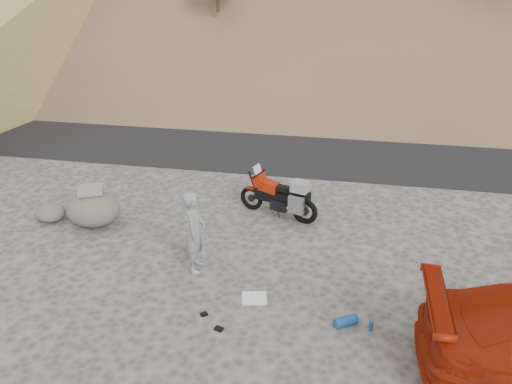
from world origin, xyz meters
TOP-DOWN VIEW (x-y plane):
  - ground at (0.00, 0.00)m, footprint 140.00×140.00m
  - road at (0.00, 9.00)m, footprint 120.00×7.00m
  - motorcycle at (0.58, 2.77)m, footprint 2.25×1.10m
  - man at (-0.94, -0.07)m, footprint 0.53×0.74m
  - boulder at (-4.20, 1.43)m, footprint 1.63×1.46m
  - small_rock at (-5.46, 1.42)m, footprint 1.03×0.99m
  - gear_white_cloth at (0.55, -0.92)m, footprint 0.60×0.55m
  - gear_blue_mat at (2.43, -1.40)m, footprint 0.50×0.41m
  - gear_bottle at (2.90, -1.47)m, footprint 0.10×0.10m
  - gear_funnel at (3.87, -1.49)m, footprint 0.17×0.17m
  - gear_glove_a at (0.07, -1.99)m, footprint 0.19×0.16m
  - gear_glove_b at (-0.33, -1.63)m, footprint 0.17×0.16m

SIDE VIEW (x-z plane):
  - ground at x=0.00m, z-range 0.00..0.00m
  - road at x=0.00m, z-range -0.03..0.03m
  - man at x=-0.94m, z-range -0.96..0.96m
  - gear_white_cloth at x=0.55m, z-range 0.00..0.02m
  - gear_glove_b at x=-0.33m, z-range 0.00..0.04m
  - gear_glove_a at x=0.07m, z-range 0.00..0.05m
  - gear_funnel at x=3.87m, z-range 0.00..0.17m
  - gear_blue_mat at x=2.43m, z-range 0.00..0.19m
  - gear_bottle at x=2.90m, z-range 0.00..0.21m
  - small_rock at x=-5.46m, z-range 0.00..0.48m
  - boulder at x=-4.20m, z-range -0.07..1.02m
  - motorcycle at x=0.58m, z-range -0.10..1.29m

